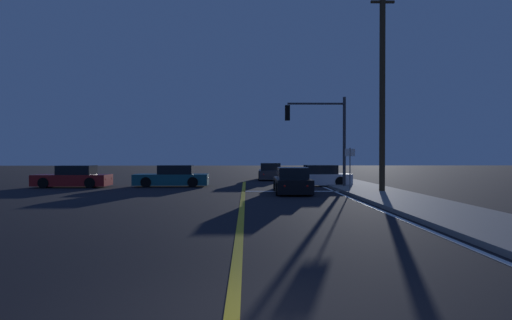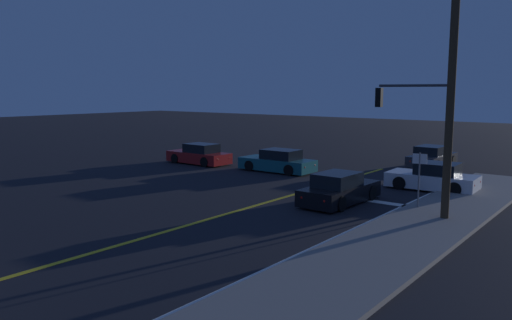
{
  "view_description": "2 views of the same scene",
  "coord_description": "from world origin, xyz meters",
  "px_view_note": "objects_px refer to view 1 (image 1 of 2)",
  "views": [
    {
      "loc": [
        0.18,
        -5.17,
        1.97
      ],
      "look_at": [
        0.64,
        17.21,
        1.73
      ],
      "focal_mm": 31.78,
      "sensor_mm": 36.0,
      "label": 1
    },
    {
      "loc": [
        12.73,
        -0.73,
        4.8
      ],
      "look_at": [
        -1.15,
        16.93,
        1.68
      ],
      "focal_mm": 35.2,
      "sensor_mm": 36.0,
      "label": 2
    }
  ],
  "objects_px": {
    "car_mid_block_teal": "(173,177)",
    "street_sign_corner": "(350,162)",
    "car_parked_curb_white": "(318,177)",
    "utility_pole_right": "(382,81)",
    "car_distant_tail_red": "(73,178)",
    "traffic_signal_near_right": "(322,127)",
    "car_following_oncoming_charcoal": "(270,172)",
    "car_lead_oncoming_black": "(292,182)"
  },
  "relations": [
    {
      "from": "car_parked_curb_white",
      "to": "car_following_oncoming_charcoal",
      "type": "bearing_deg",
      "value": 16.93
    },
    {
      "from": "utility_pole_right",
      "to": "car_following_oncoming_charcoal",
      "type": "bearing_deg",
      "value": 110.83
    },
    {
      "from": "car_following_oncoming_charcoal",
      "to": "utility_pole_right",
      "type": "height_order",
      "value": "utility_pole_right"
    },
    {
      "from": "street_sign_corner",
      "to": "car_lead_oncoming_black",
      "type": "bearing_deg",
      "value": -166.71
    },
    {
      "from": "car_lead_oncoming_black",
      "to": "utility_pole_right",
      "type": "xyz_separation_m",
      "value": [
        4.55,
        -0.32,
        5.17
      ]
    },
    {
      "from": "car_parked_curb_white",
      "to": "street_sign_corner",
      "type": "distance_m",
      "value": 4.91
    },
    {
      "from": "car_parked_curb_white",
      "to": "car_mid_block_teal",
      "type": "bearing_deg",
      "value": 88.69
    },
    {
      "from": "traffic_signal_near_right",
      "to": "street_sign_corner",
      "type": "relative_size",
      "value": 2.3
    },
    {
      "from": "car_following_oncoming_charcoal",
      "to": "traffic_signal_near_right",
      "type": "height_order",
      "value": "traffic_signal_near_right"
    },
    {
      "from": "car_lead_oncoming_black",
      "to": "street_sign_corner",
      "type": "distance_m",
      "value": 3.39
    },
    {
      "from": "car_distant_tail_red",
      "to": "utility_pole_right",
      "type": "bearing_deg",
      "value": -105.02
    },
    {
      "from": "car_distant_tail_red",
      "to": "traffic_signal_near_right",
      "type": "relative_size",
      "value": 0.83
    },
    {
      "from": "car_following_oncoming_charcoal",
      "to": "traffic_signal_near_right",
      "type": "relative_size",
      "value": 0.81
    },
    {
      "from": "utility_pole_right",
      "to": "street_sign_corner",
      "type": "bearing_deg",
      "value": 142.79
    },
    {
      "from": "street_sign_corner",
      "to": "car_parked_curb_white",
      "type": "bearing_deg",
      "value": 101.93
    },
    {
      "from": "car_mid_block_teal",
      "to": "utility_pole_right",
      "type": "relative_size",
      "value": 0.42
    },
    {
      "from": "traffic_signal_near_right",
      "to": "car_parked_curb_white",
      "type": "bearing_deg",
      "value": -90.64
    },
    {
      "from": "car_parked_curb_white",
      "to": "utility_pole_right",
      "type": "bearing_deg",
      "value": -159.97
    },
    {
      "from": "utility_pole_right",
      "to": "traffic_signal_near_right",
      "type": "bearing_deg",
      "value": 122.0
    },
    {
      "from": "car_mid_block_teal",
      "to": "street_sign_corner",
      "type": "height_order",
      "value": "street_sign_corner"
    },
    {
      "from": "car_parked_curb_white",
      "to": "street_sign_corner",
      "type": "xyz_separation_m",
      "value": [
        0.99,
        -4.7,
        1.01
      ]
    },
    {
      "from": "car_lead_oncoming_black",
      "to": "street_sign_corner",
      "type": "height_order",
      "value": "street_sign_corner"
    },
    {
      "from": "car_following_oncoming_charcoal",
      "to": "car_mid_block_teal",
      "type": "distance_m",
      "value": 10.05
    },
    {
      "from": "car_distant_tail_red",
      "to": "utility_pole_right",
      "type": "height_order",
      "value": "utility_pole_right"
    },
    {
      "from": "car_following_oncoming_charcoal",
      "to": "utility_pole_right",
      "type": "distance_m",
      "value": 15.04
    },
    {
      "from": "car_distant_tail_red",
      "to": "car_lead_oncoming_black",
      "type": "bearing_deg",
      "value": -108.93
    },
    {
      "from": "car_parked_curb_white",
      "to": "car_lead_oncoming_black",
      "type": "height_order",
      "value": "same"
    },
    {
      "from": "car_distant_tail_red",
      "to": "car_lead_oncoming_black",
      "type": "xyz_separation_m",
      "value": [
        12.96,
        -4.66,
        -0.0
      ]
    },
    {
      "from": "car_distant_tail_red",
      "to": "traffic_signal_near_right",
      "type": "height_order",
      "value": "traffic_signal_near_right"
    },
    {
      "from": "utility_pole_right",
      "to": "car_parked_curb_white",
      "type": "bearing_deg",
      "value": 112.56
    },
    {
      "from": "car_mid_block_teal",
      "to": "street_sign_corner",
      "type": "bearing_deg",
      "value": -114.93
    },
    {
      "from": "car_distant_tail_red",
      "to": "car_lead_oncoming_black",
      "type": "relative_size",
      "value": 1.03
    },
    {
      "from": "car_distant_tail_red",
      "to": "car_mid_block_teal",
      "type": "bearing_deg",
      "value": -83.54
    },
    {
      "from": "car_distant_tail_red",
      "to": "traffic_signal_near_right",
      "type": "distance_m",
      "value": 15.44
    },
    {
      "from": "utility_pole_right",
      "to": "street_sign_corner",
      "type": "height_order",
      "value": "utility_pole_right"
    },
    {
      "from": "car_parked_curb_white",
      "to": "car_distant_tail_red",
      "type": "xyz_separation_m",
      "value": [
        -15.12,
        -0.78,
        -0.0
      ]
    },
    {
      "from": "car_lead_oncoming_black",
      "to": "car_mid_block_teal",
      "type": "height_order",
      "value": "same"
    },
    {
      "from": "car_parked_curb_white",
      "to": "car_distant_tail_red",
      "type": "height_order",
      "value": "same"
    },
    {
      "from": "street_sign_corner",
      "to": "car_distant_tail_red",
      "type": "bearing_deg",
      "value": 166.33
    },
    {
      "from": "traffic_signal_near_right",
      "to": "street_sign_corner",
      "type": "bearing_deg",
      "value": 109.91
    },
    {
      "from": "car_distant_tail_red",
      "to": "car_lead_oncoming_black",
      "type": "height_order",
      "value": "same"
    },
    {
      "from": "car_distant_tail_red",
      "to": "street_sign_corner",
      "type": "relative_size",
      "value": 1.91
    }
  ]
}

